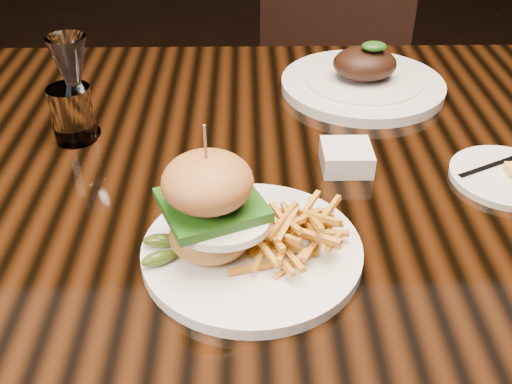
{
  "coord_description": "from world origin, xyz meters",
  "views": [
    {
      "loc": [
        -0.05,
        -0.74,
        1.22
      ],
      "look_at": [
        -0.04,
        -0.16,
        0.81
      ],
      "focal_mm": 42.0,
      "sensor_mm": 36.0,
      "label": 1
    }
  ],
  "objects_px": {
    "burger_plate": "(243,227)",
    "dining_table": "(282,205)",
    "wine_glass": "(70,65)",
    "chair_far": "(323,59)",
    "far_dish": "(363,81)"
  },
  "relations": [
    {
      "from": "wine_glass",
      "to": "far_dish",
      "type": "distance_m",
      "value": 0.5
    },
    {
      "from": "far_dish",
      "to": "chair_far",
      "type": "xyz_separation_m",
      "value": [
        0.01,
        0.64,
        -0.23
      ]
    },
    {
      "from": "burger_plate",
      "to": "wine_glass",
      "type": "relative_size",
      "value": 1.62
    },
    {
      "from": "dining_table",
      "to": "burger_plate",
      "type": "distance_m",
      "value": 0.25
    },
    {
      "from": "burger_plate",
      "to": "far_dish",
      "type": "height_order",
      "value": "burger_plate"
    },
    {
      "from": "wine_glass",
      "to": "far_dish",
      "type": "relative_size",
      "value": 0.55
    },
    {
      "from": "dining_table",
      "to": "far_dish",
      "type": "xyz_separation_m",
      "value": [
        0.15,
        0.24,
        0.09
      ]
    },
    {
      "from": "burger_plate",
      "to": "chair_far",
      "type": "bearing_deg",
      "value": 67.25
    },
    {
      "from": "burger_plate",
      "to": "dining_table",
      "type": "bearing_deg",
      "value": 63.15
    },
    {
      "from": "dining_table",
      "to": "far_dish",
      "type": "height_order",
      "value": "far_dish"
    },
    {
      "from": "burger_plate",
      "to": "far_dish",
      "type": "relative_size",
      "value": 0.89
    },
    {
      "from": "wine_glass",
      "to": "chair_far",
      "type": "distance_m",
      "value": 0.98
    },
    {
      "from": "wine_glass",
      "to": "burger_plate",
      "type": "bearing_deg",
      "value": -49.41
    },
    {
      "from": "wine_glass",
      "to": "dining_table",
      "type": "bearing_deg",
      "value": -15.92
    },
    {
      "from": "burger_plate",
      "to": "wine_glass",
      "type": "distance_m",
      "value": 0.39
    }
  ]
}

